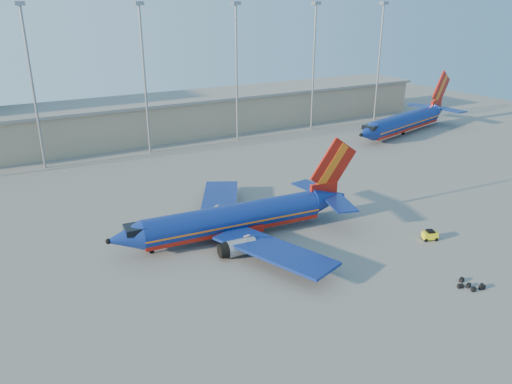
% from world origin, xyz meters
% --- Properties ---
extents(ground, '(220.00, 220.00, 0.00)m').
position_xyz_m(ground, '(0.00, 0.00, 0.00)').
color(ground, slate).
rests_on(ground, ground).
extents(terminal_building, '(122.00, 16.00, 8.50)m').
position_xyz_m(terminal_building, '(10.00, 58.00, 4.32)').
color(terminal_building, gray).
rests_on(terminal_building, ground).
extents(light_mast_row, '(101.60, 1.60, 28.65)m').
position_xyz_m(light_mast_row, '(5.00, 46.00, 17.55)').
color(light_mast_row, gray).
rests_on(light_mast_row, ground).
extents(aircraft_main, '(34.32, 32.91, 11.62)m').
position_xyz_m(aircraft_main, '(-7.55, 3.05, 2.48)').
color(aircraft_main, navy).
rests_on(aircraft_main, ground).
extents(aircraft_second, '(37.52, 17.96, 12.97)m').
position_xyz_m(aircraft_second, '(51.41, 31.63, 2.98)').
color(aircraft_second, navy).
rests_on(aircraft_second, ground).
extents(baggage_tug, '(2.13, 1.71, 1.33)m').
position_xyz_m(baggage_tug, '(12.94, -10.21, 0.69)').
color(baggage_tug, yellow).
rests_on(baggage_tug, ground).
extents(luggage_pile, '(2.52, 2.67, 0.51)m').
position_xyz_m(luggage_pile, '(7.89, -20.48, 0.23)').
color(luggage_pile, black).
rests_on(luggage_pile, ground).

